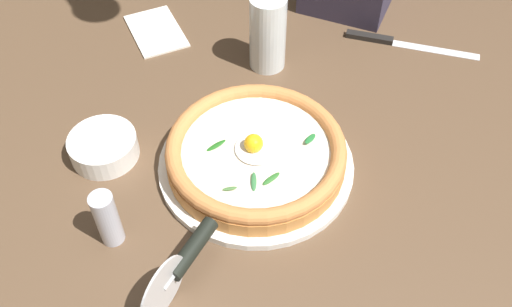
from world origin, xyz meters
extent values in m
cube|color=brown|center=(0.00, 0.00, -0.01)|extent=(2.40, 2.40, 0.03)
cylinder|color=white|center=(0.03, -0.03, 0.01)|extent=(0.30, 0.30, 0.01)
cylinder|color=#CF843F|center=(0.03, -0.03, 0.02)|extent=(0.27, 0.27, 0.03)
torus|color=#CF7F43|center=(0.03, -0.03, 0.04)|extent=(0.27, 0.27, 0.02)
cylinder|color=#F3E3CA|center=(0.03, -0.03, 0.04)|extent=(0.23, 0.23, 0.00)
ellipsoid|color=white|center=(0.02, -0.03, 0.04)|extent=(0.07, 0.06, 0.01)
sphere|color=yellow|center=(0.02, -0.03, 0.06)|extent=(0.03, 0.03, 0.03)
ellipsoid|color=#47783D|center=(-0.05, 0.00, 0.04)|extent=(0.01, 0.02, 0.01)
ellipsoid|color=#226D31|center=(0.05, -0.11, 0.04)|extent=(0.03, 0.02, 0.01)
ellipsoid|color=#21661E|center=(0.03, 0.03, 0.04)|extent=(0.03, 0.03, 0.01)
ellipsoid|color=#306F3B|center=(-0.04, -0.03, 0.04)|extent=(0.03, 0.01, 0.01)
ellipsoid|color=#296526|center=(-0.03, -0.06, 0.04)|extent=(0.03, 0.03, 0.01)
cylinder|color=white|center=(0.03, 0.21, 0.02)|extent=(0.11, 0.11, 0.04)
cylinder|color=silver|center=(-0.21, 0.06, 0.04)|extent=(0.08, 0.04, 0.09)
cylinder|color=silver|center=(-0.20, 0.06, 0.04)|extent=(0.02, 0.02, 0.01)
cylinder|color=black|center=(-0.15, 0.04, 0.04)|extent=(0.09, 0.06, 0.02)
cube|color=silver|center=(0.33, -0.34, 0.00)|extent=(0.05, 0.16, 0.00)
cube|color=black|center=(0.36, -0.22, 0.01)|extent=(0.03, 0.09, 0.01)
cylinder|color=silver|center=(0.27, -0.03, 0.07)|extent=(0.06, 0.06, 0.14)
cylinder|color=#E5D17D|center=(0.27, -0.03, 0.02)|extent=(0.06, 0.06, 0.04)
cube|color=white|center=(0.35, 0.19, 0.00)|extent=(0.17, 0.15, 0.01)
cylinder|color=silver|center=(-0.12, 0.16, 0.05)|extent=(0.03, 0.03, 0.09)
camera|label=1|loc=(-0.52, -0.07, 0.67)|focal=39.36mm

